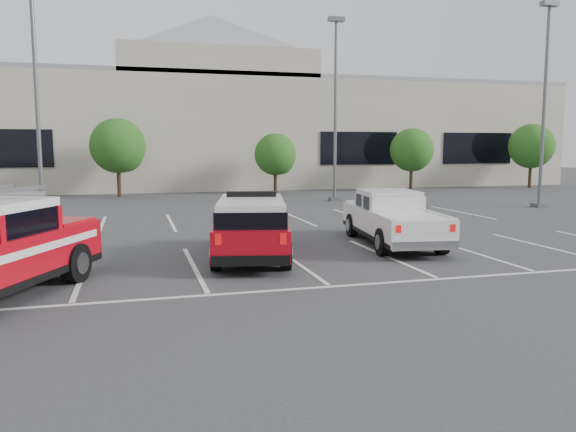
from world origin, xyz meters
The scene contains 12 objects.
ground centered at (0.00, 0.00, 0.00)m, with size 120.00×120.00×0.00m, color #363638.
stall_markings centered at (0.00, 4.50, 0.01)m, with size 23.00×15.00×0.01m, color silver.
convention_building centered at (0.18, 31.86, 4.72)m, with size 60.00×16.99×13.20m.
tree_mid_left centered at (-4.91, 22.05, 3.04)m, with size 3.37×3.37×4.85m.
tree_mid_right centered at (5.09, 22.05, 2.50)m, with size 2.77×2.77×3.99m.
tree_right centered at (15.09, 22.05, 2.77)m, with size 3.07×3.07×4.42m.
tree_far_right centered at (25.09, 22.05, 3.04)m, with size 3.37×3.37×4.85m.
light_pole_left centered at (-8.00, 12.00, 5.19)m, with size 0.90×0.60×10.24m.
light_pole_mid centered at (7.00, 16.00, 5.19)m, with size 0.90×0.60×10.24m.
light_pole_right centered at (16.00, 10.00, 5.19)m, with size 0.90×0.60×10.24m.
fire_chief_suv centered at (-1.02, 0.80, 0.75)m, with size 2.95×5.48×1.83m.
white_pickup centered at (3.74, 1.81, 0.67)m, with size 2.62×5.71×1.69m.
Camera 1 is at (-4.14, -14.29, 3.07)m, focal length 35.00 mm.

